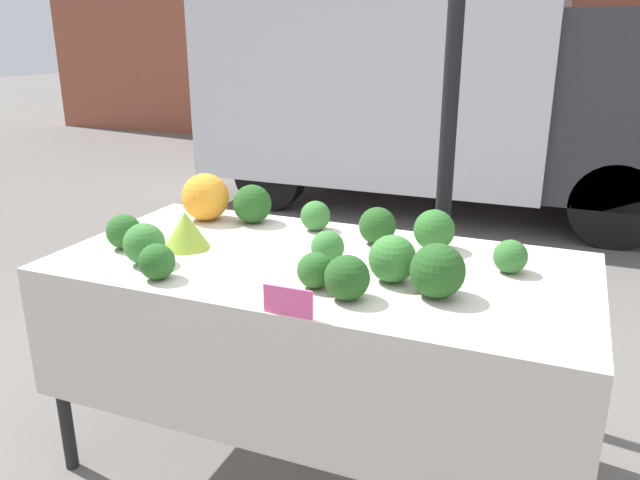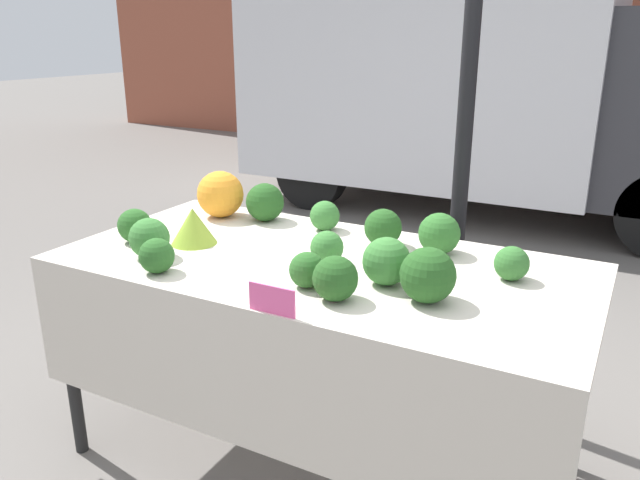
% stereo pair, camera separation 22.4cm
% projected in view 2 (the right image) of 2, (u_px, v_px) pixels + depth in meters
% --- Properties ---
extents(ground_plane, '(40.00, 40.00, 0.00)m').
position_uv_depth(ground_plane, '(320.00, 459.00, 2.54)').
color(ground_plane, slate).
extents(tent_pole, '(0.07, 0.07, 2.60)m').
position_uv_depth(tent_pole, '(465.00, 122.00, 2.60)').
color(tent_pole, black).
rests_on(tent_pole, ground_plane).
extents(parked_truck, '(4.60, 2.26, 2.42)m').
position_uv_depth(parked_truck, '(486.00, 73.00, 5.95)').
color(parked_truck, silver).
rests_on(parked_truck, ground_plane).
extents(market_table, '(1.92, 0.95, 0.86)m').
position_uv_depth(market_table, '(311.00, 293.00, 2.24)').
color(market_table, beige).
rests_on(market_table, ground_plane).
extents(orange_cauliflower, '(0.21, 0.21, 0.21)m').
position_uv_depth(orange_cauliflower, '(220.00, 194.00, 2.78)').
color(orange_cauliflower, orange).
rests_on(orange_cauliflower, market_table).
extents(romanesco_head, '(0.18, 0.18, 0.14)m').
position_uv_depth(romanesco_head, '(193.00, 226.00, 2.43)').
color(romanesco_head, '#93B238').
rests_on(romanesco_head, market_table).
extents(broccoli_head_0, '(0.12, 0.12, 0.12)m').
position_uv_depth(broccoli_head_0, '(327.00, 247.00, 2.23)').
color(broccoli_head_0, '#387533').
rests_on(broccoli_head_0, market_table).
extents(broccoli_head_1, '(0.16, 0.16, 0.16)m').
position_uv_depth(broccoli_head_1, '(387.00, 261.00, 2.03)').
color(broccoli_head_1, '#387533').
rests_on(broccoli_head_1, market_table).
extents(broccoli_head_2, '(0.17, 0.17, 0.17)m').
position_uv_depth(broccoli_head_2, '(428.00, 275.00, 1.90)').
color(broccoli_head_2, '#23511E').
rests_on(broccoli_head_2, market_table).
extents(broccoli_head_3, '(0.16, 0.16, 0.16)m').
position_uv_depth(broccoli_head_3, '(439.00, 234.00, 2.32)').
color(broccoli_head_3, '#2D6628').
rests_on(broccoli_head_3, market_table).
extents(broccoli_head_4, '(0.15, 0.15, 0.15)m').
position_uv_depth(broccoli_head_4, '(149.00, 238.00, 2.28)').
color(broccoli_head_4, '#387533').
rests_on(broccoli_head_4, market_table).
extents(broccoli_head_5, '(0.12, 0.12, 0.12)m').
position_uv_depth(broccoli_head_5, '(307.00, 270.00, 2.02)').
color(broccoli_head_5, '#285B23').
rests_on(broccoli_head_5, market_table).
extents(broccoli_head_6, '(0.14, 0.14, 0.14)m').
position_uv_depth(broccoli_head_6, '(335.00, 279.00, 1.91)').
color(broccoli_head_6, '#23511E').
rests_on(broccoli_head_6, market_table).
extents(broccoli_head_7, '(0.12, 0.12, 0.12)m').
position_uv_depth(broccoli_head_7, '(512.00, 263.00, 2.08)').
color(broccoli_head_7, '#336B2D').
rests_on(broccoli_head_7, market_table).
extents(broccoli_head_8, '(0.13, 0.13, 0.13)m').
position_uv_depth(broccoli_head_8, '(325.00, 216.00, 2.60)').
color(broccoli_head_8, '#387533').
rests_on(broccoli_head_8, market_table).
extents(broccoli_head_9, '(0.12, 0.12, 0.12)m').
position_uv_depth(broccoli_head_9, '(157.00, 256.00, 2.14)').
color(broccoli_head_9, '#285B23').
rests_on(broccoli_head_9, market_table).
extents(broccoli_head_10, '(0.13, 0.13, 0.13)m').
position_uv_depth(broccoli_head_10, '(135.00, 226.00, 2.45)').
color(broccoli_head_10, '#285B23').
rests_on(broccoli_head_10, market_table).
extents(broccoli_head_11, '(0.17, 0.17, 0.17)m').
position_uv_depth(broccoli_head_11, '(265.00, 202.00, 2.73)').
color(broccoli_head_11, '#23511E').
rests_on(broccoli_head_11, market_table).
extents(broccoli_head_12, '(0.15, 0.15, 0.15)m').
position_uv_depth(broccoli_head_12, '(383.00, 228.00, 2.41)').
color(broccoli_head_12, '#23511E').
rests_on(broccoli_head_12, market_table).
extents(price_sign, '(0.16, 0.01, 0.09)m').
position_uv_depth(price_sign, '(272.00, 300.00, 1.83)').
color(price_sign, '#F45B9E').
rests_on(price_sign, market_table).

